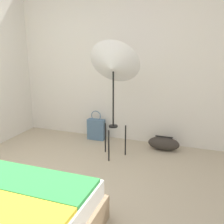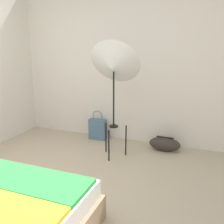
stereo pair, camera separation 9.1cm
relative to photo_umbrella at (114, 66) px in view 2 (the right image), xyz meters
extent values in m
plane|color=tan|center=(-0.44, -1.49, -1.31)|extent=(14.00, 14.00, 0.00)
cube|color=silver|center=(-0.44, 0.75, -0.01)|extent=(8.00, 0.05, 2.60)
cube|color=green|center=(-0.48, -1.64, -0.88)|extent=(1.73, 0.44, 0.04)
cylinder|color=black|center=(0.00, -0.18, -1.08)|extent=(0.02, 0.02, 0.46)
cylinder|color=black|center=(-0.16, 0.09, -1.08)|extent=(0.02, 0.02, 0.46)
cylinder|color=black|center=(0.16, 0.09, -1.08)|extent=(0.02, 0.02, 0.46)
cylinder|color=black|center=(0.00, 0.00, -0.85)|extent=(0.13, 0.13, 0.02)
cylinder|color=black|center=(0.00, 0.00, -0.42)|extent=(0.02, 0.02, 0.86)
cone|color=silver|center=(0.00, 0.00, 0.01)|extent=(0.71, 0.53, 0.68)
cube|color=slate|center=(-0.50, 0.55, -1.13)|extent=(0.30, 0.12, 0.35)
torus|color=slate|center=(-0.50, 0.55, -0.89)|extent=(0.17, 0.01, 0.17)
ellipsoid|color=#332D28|center=(0.66, 0.47, -1.20)|extent=(0.48, 0.21, 0.21)
cube|color=black|center=(0.66, 0.47, -1.09)|extent=(0.26, 0.04, 0.01)
camera|label=1|loc=(1.19, -3.37, 0.33)|focal=42.00mm
camera|label=2|loc=(1.28, -3.34, 0.33)|focal=42.00mm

